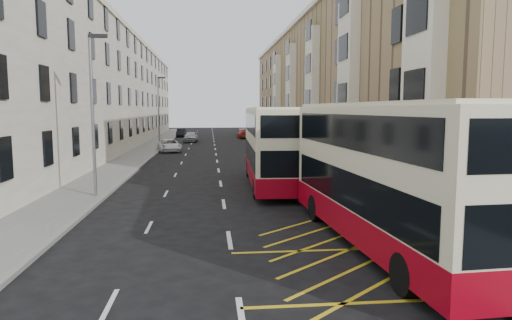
{
  "coord_description": "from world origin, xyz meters",
  "views": [
    {
      "loc": [
        -0.65,
        -11.39,
        4.51
      ],
      "look_at": [
        1.42,
        8.82,
        2.23
      ],
      "focal_mm": 32.0,
      "sensor_mm": 36.0,
      "label": 1
    }
  ],
  "objects": [
    {
      "name": "double_decker_rear",
      "position": [
        3.0,
        14.89,
        2.34
      ],
      "size": [
        3.09,
        11.61,
        4.6
      ],
      "rotation": [
        0.0,
        0.0,
        -0.04
      ],
      "color": "beige",
      "rests_on": "ground"
    },
    {
      "name": "street_lamp_far",
      "position": [
        -6.35,
        42.0,
        4.64
      ],
      "size": [
        0.93,
        0.18,
        8.0
      ],
      "color": "slate",
      "rests_on": "pavement_left"
    },
    {
      "name": "white_van",
      "position": [
        -4.87,
        37.43,
        0.66
      ],
      "size": [
        3.05,
        5.08,
        1.32
      ],
      "primitive_type": "imported",
      "rotation": [
        0.0,
        0.0,
        0.19
      ],
      "color": "white",
      "rests_on": "ground"
    },
    {
      "name": "ground",
      "position": [
        0.0,
        0.0,
        0.0
      ],
      "size": [
        200.0,
        200.0,
        0.0
      ],
      "primitive_type": "plane",
      "color": "black",
      "rests_on": "ground"
    },
    {
      "name": "kerb_left",
      "position": [
        -6.0,
        30.0,
        0.07
      ],
      "size": [
        0.25,
        120.0,
        0.15
      ],
      "primitive_type": "cube",
      "color": "gray",
      "rests_on": "ground"
    },
    {
      "name": "car_dark",
      "position": [
        -5.15,
        63.27,
        0.65
      ],
      "size": [
        1.47,
        4.0,
        1.31
      ],
      "primitive_type": "imported",
      "rotation": [
        0.0,
        0.0,
        -0.02
      ],
      "color": "black",
      "rests_on": "ground"
    },
    {
      "name": "litter_bin",
      "position": [
        6.35,
        0.16,
        0.64
      ],
      "size": [
        0.57,
        0.57,
        0.94
      ],
      "color": "black",
      "rests_on": "pavement_right"
    },
    {
      "name": "double_decker_front",
      "position": [
        5.0,
        2.65,
        2.4
      ],
      "size": [
        3.38,
        11.95,
        4.71
      ],
      "rotation": [
        0.0,
        0.0,
        0.06
      ],
      "color": "beige",
      "rests_on": "ground"
    },
    {
      "name": "pavement_right",
      "position": [
        8.0,
        30.0,
        0.07
      ],
      "size": [
        4.0,
        120.0,
        0.15
      ],
      "primitive_type": "cube",
      "color": "#61615C",
      "rests_on": "ground"
    },
    {
      "name": "pedestrian_far",
      "position": [
        7.77,
        6.29,
        1.11
      ],
      "size": [
        1.19,
        0.68,
        1.91
      ],
      "primitive_type": "imported",
      "rotation": [
        0.0,
        0.0,
        2.94
      ],
      "color": "black",
      "rests_on": "pavement_right"
    },
    {
      "name": "guard_railing",
      "position": [
        6.25,
        5.75,
        0.86
      ],
      "size": [
        0.06,
        6.56,
        1.01
      ],
      "color": "#B01424",
      "rests_on": "pavement_right"
    },
    {
      "name": "terrace_right",
      "position": [
        14.88,
        45.38,
        7.52
      ],
      "size": [
        10.75,
        79.0,
        15.25
      ],
      "color": "#9F7E5C",
      "rests_on": "ground"
    },
    {
      "name": "road_markings",
      "position": [
        0.0,
        45.0,
        0.01
      ],
      "size": [
        10.0,
        110.0,
        0.01
      ],
      "primitive_type": null,
      "color": "silver",
      "rests_on": "ground"
    },
    {
      "name": "pavement_left",
      "position": [
        -7.5,
        30.0,
        0.07
      ],
      "size": [
        3.0,
        120.0,
        0.15
      ],
      "primitive_type": "cube",
      "color": "#61615C",
      "rests_on": "ground"
    },
    {
      "name": "terrace_left",
      "position": [
        -13.43,
        45.5,
        6.52
      ],
      "size": [
        9.18,
        79.0,
        13.25
      ],
      "color": "white",
      "rests_on": "ground"
    },
    {
      "name": "car_silver",
      "position": [
        -3.18,
        51.35,
        0.73
      ],
      "size": [
        1.97,
        4.38,
        1.46
      ],
      "primitive_type": "imported",
      "rotation": [
        0.0,
        0.0,
        -0.06
      ],
      "color": "#A7AAAF",
      "rests_on": "ground"
    },
    {
      "name": "kerb_right",
      "position": [
        6.0,
        30.0,
        0.07
      ],
      "size": [
        0.25,
        120.0,
        0.15
      ],
      "primitive_type": "cube",
      "color": "gray",
      "rests_on": "ground"
    },
    {
      "name": "car_red",
      "position": [
        4.73,
        58.85,
        0.71
      ],
      "size": [
        2.2,
        4.95,
        1.41
      ],
      "primitive_type": "imported",
      "rotation": [
        0.0,
        0.0,
        3.19
      ],
      "color": "#A2251B",
      "rests_on": "ground"
    },
    {
      "name": "street_lamp_near",
      "position": [
        -6.35,
        12.0,
        4.64
      ],
      "size": [
        0.93,
        0.18,
        8.0
      ],
      "color": "slate",
      "rests_on": "pavement_left"
    }
  ]
}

